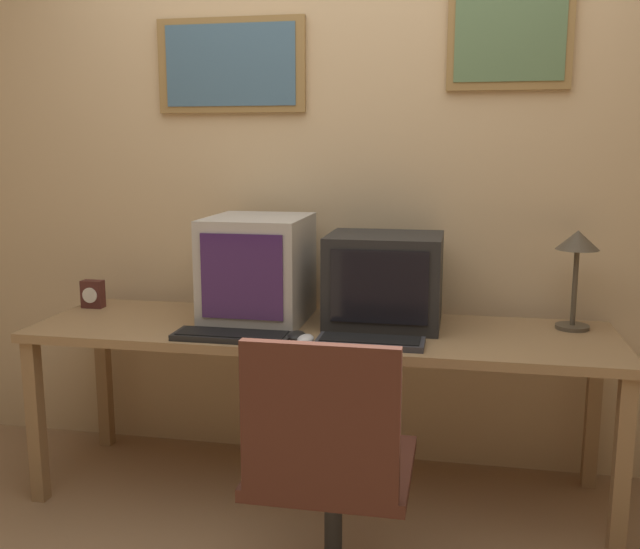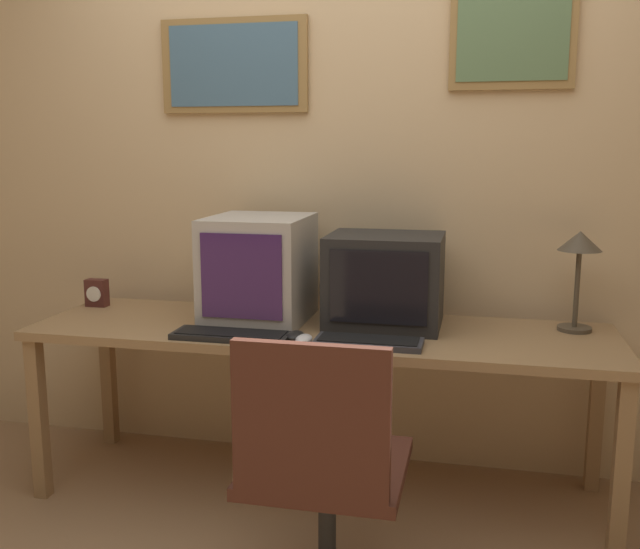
# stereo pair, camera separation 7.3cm
# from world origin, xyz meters

# --- Properties ---
(wall_back) EXTENTS (8.00, 0.08, 2.60)m
(wall_back) POSITION_xyz_m (0.00, 1.34, 1.31)
(wall_back) COLOR #D1B284
(wall_back) RESTS_ON ground_plane
(desk) EXTENTS (2.33, 0.66, 0.71)m
(desk) POSITION_xyz_m (0.00, 0.92, 0.65)
(desk) COLOR #99754C
(desk) RESTS_ON ground_plane
(monitor_left) EXTENTS (0.40, 0.47, 0.44)m
(monitor_left) POSITION_xyz_m (-0.27, 0.99, 0.93)
(monitor_left) COLOR #B7B2A8
(monitor_left) RESTS_ON desk
(monitor_right) EXTENTS (0.46, 0.39, 0.37)m
(monitor_right) POSITION_xyz_m (0.25, 1.02, 0.90)
(monitor_right) COLOR black
(monitor_right) RESTS_ON desk
(keyboard_main) EXTENTS (0.45, 0.15, 0.03)m
(keyboard_main) POSITION_xyz_m (-0.29, 0.69, 0.73)
(keyboard_main) COLOR black
(keyboard_main) RESTS_ON desk
(keyboard_side) EXTENTS (0.40, 0.15, 0.03)m
(keyboard_side) POSITION_xyz_m (0.23, 0.71, 0.73)
(keyboard_side) COLOR #333338
(keyboard_side) RESTS_ON desk
(mouse_near_keyboard) EXTENTS (0.06, 0.11, 0.03)m
(mouse_near_keyboard) POSITION_xyz_m (-0.01, 0.67, 0.73)
(mouse_near_keyboard) COLOR silver
(mouse_near_keyboard) RESTS_ON desk
(mouse_far_corner) EXTENTS (0.07, 0.10, 0.03)m
(mouse_far_corner) POSITION_xyz_m (-0.05, 0.71, 0.73)
(mouse_far_corner) COLOR black
(mouse_far_corner) RESTS_ON desk
(desk_clock) EXTENTS (0.10, 0.06, 0.12)m
(desk_clock) POSITION_xyz_m (-1.08, 1.07, 0.78)
(desk_clock) COLOR #4C231E
(desk_clock) RESTS_ON desk
(desk_lamp) EXTENTS (0.17, 0.17, 0.40)m
(desk_lamp) POSITION_xyz_m (0.99, 1.10, 1.02)
(desk_lamp) COLOR #4C4233
(desk_lamp) RESTS_ON desk
(office_chair) EXTENTS (0.50, 0.50, 0.92)m
(office_chair) POSITION_xyz_m (0.18, 0.15, 0.40)
(office_chair) COLOR black
(office_chair) RESTS_ON ground_plane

